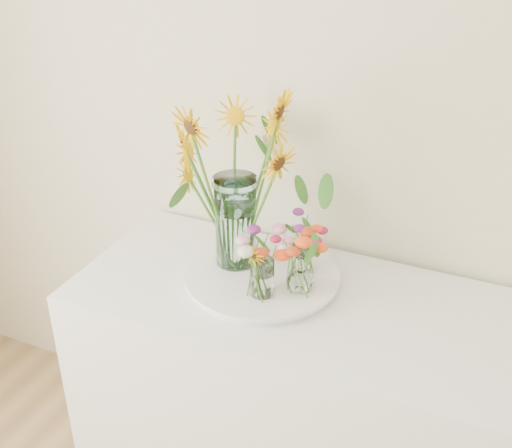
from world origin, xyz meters
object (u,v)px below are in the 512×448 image
Objects in this scene: mason_jar at (236,222)px; small_vase_b at (300,273)px; small_vase_a at (262,278)px; small_vase_c at (301,256)px; tray at (262,278)px; counter at (305,415)px.

small_vase_b is at bearing -14.56° from mason_jar.
small_vase_b is at bearing 37.08° from small_vase_a.
small_vase_a reaches higher than small_vase_c.
mason_jar is 0.21m from small_vase_a.
small_vase_b reaches higher than tray.
tray is at bearing -15.72° from mason_jar.
counter is 0.54m from small_vase_c.
tray is at bearing -144.66° from small_vase_c.
counter is at bearing 3.33° from small_vase_b.
tray is 3.78× the size of small_vase_b.
small_vase_c is (0.10, 0.07, 0.06)m from tray.
small_vase_a is 0.99× the size of small_vase_b.
small_vase_a is 0.11m from small_vase_b.
small_vase_a is (0.14, -0.13, -0.09)m from mason_jar.
small_vase_b is (0.23, -0.06, -0.09)m from mason_jar.
small_vase_b reaches higher than counter.
mason_jar is at bearing 167.55° from counter.
small_vase_b is at bearing -176.67° from counter.
small_vase_c is at bearing 11.92° from mason_jar.
counter is 14.13× the size of small_vase_c.
small_vase_b is (0.09, 0.07, 0.00)m from small_vase_a.
small_vase_c is at bearing 35.34° from tray.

